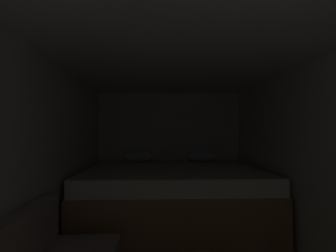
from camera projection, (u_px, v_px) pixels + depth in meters
The scene contains 5 objects.
wall_back at pixel (169, 148), 5.01m from camera, with size 2.62×0.05×1.98m, color silver.
wall_left at pixel (28, 166), 2.27m from camera, with size 0.05×5.33×1.98m, color silver.
wall_right at pixel (334, 165), 2.39m from camera, with size 0.05×5.33×1.98m, color silver.
ceiling_slab at pixel (185, 46), 2.36m from camera, with size 2.62×5.33×0.05m, color white.
bed at pixel (173, 195), 3.92m from camera, with size 2.40×2.05×0.97m.
Camera 1 is at (-0.24, -0.23, 1.26)m, focal length 29.83 mm.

